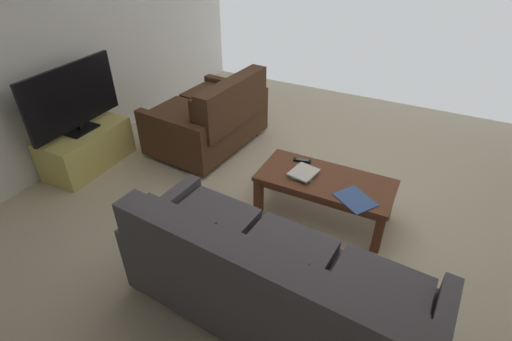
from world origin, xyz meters
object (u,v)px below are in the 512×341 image
sofa_main (271,284)px  loveseat_near (211,118)px  coffee_table (325,185)px  tv_stand (87,148)px  tv_remote (302,160)px  loose_magazine (355,199)px  book_stack (303,173)px  flat_tv (72,98)px

sofa_main → loveseat_near: bearing=-48.8°
sofa_main → loveseat_near: (1.59, -1.81, -0.01)m
sofa_main → coffee_table: bearing=-87.9°
tv_stand → loveseat_near: bearing=-134.8°
sofa_main → tv_remote: sofa_main is taller
loose_magazine → book_stack: bearing=-72.1°
loveseat_near → coffee_table: (-1.55, 0.62, -0.02)m
coffee_table → flat_tv: bearing=7.7°
coffee_table → book_stack: (0.19, 0.03, 0.08)m
tv_remote → loose_magazine: tv_remote is taller
tv_stand → tv_remote: size_ratio=5.54×
tv_stand → loose_magazine: (-2.80, -0.16, 0.20)m
tv_remote → loose_magazine: 0.67m
book_stack → tv_remote: size_ratio=1.68×
flat_tv → book_stack: bearing=-172.3°
book_stack → loveseat_near: bearing=-25.7°
book_stack → tv_stand: bearing=7.6°
coffee_table → tv_stand: bearing=7.6°
coffee_table → flat_tv: size_ratio=1.07×
coffee_table → tv_stand: size_ratio=1.25×
loveseat_near → tv_stand: 1.36m
tv_stand → tv_remote: (-2.22, -0.50, 0.20)m
tv_remote → loose_magazine: size_ratio=0.56×
loose_magazine → tv_remote: bearing=-85.9°
coffee_table → flat_tv: (2.50, 0.34, 0.44)m
coffee_table → book_stack: bearing=7.6°
flat_tv → tv_remote: size_ratio=6.45×
tv_stand → book_stack: (-2.31, -0.31, 0.21)m
book_stack → tv_remote: book_stack is taller
tv_stand → tv_remote: bearing=-167.3°
loose_magazine → tv_stand: bearing=-52.2°
book_stack → loose_magazine: book_stack is taller
loveseat_near → book_stack: (-1.35, 0.65, 0.06)m
loveseat_near → book_stack: loveseat_near is taller
tv_stand → loose_magazine: 2.81m
sofa_main → book_stack: (0.24, -1.16, 0.05)m
loveseat_near → coffee_table: size_ratio=1.17×
flat_tv → book_stack: (-2.30, -0.31, -0.36)m
loveseat_near → loose_magazine: loveseat_near is taller
loveseat_near → loose_magazine: (-1.84, 0.80, 0.05)m
flat_tv → sofa_main: bearing=161.4°
loveseat_near → tv_remote: 1.35m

